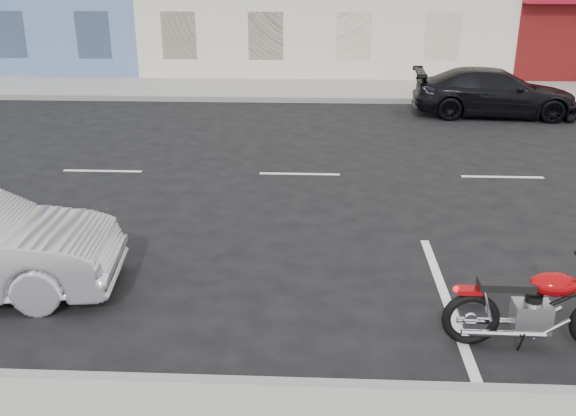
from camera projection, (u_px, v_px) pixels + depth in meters
The scene contains 4 objects.
ground at pixel (400, 176), 12.72m from camera, with size 120.00×120.00×0.00m, color black.
sidewalk_far at pixel (217, 89), 21.03m from camera, with size 80.00×3.40×0.15m, color gray.
curb_far at pixel (208, 99), 19.45m from camera, with size 80.00×0.12×0.16m, color gray.
car_far at pixel (494, 92), 17.48m from camera, with size 1.79×4.41×1.28m, color black.
Camera 1 is at (-1.64, -12.20, 3.96)m, focal length 40.00 mm.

